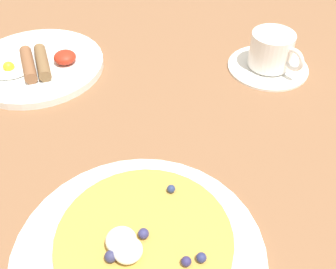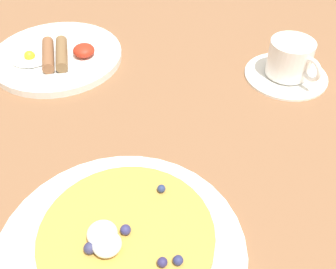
# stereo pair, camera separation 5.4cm
# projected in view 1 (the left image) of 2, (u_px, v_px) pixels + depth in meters

# --- Properties ---
(ground_plane) EXTENTS (1.78, 1.15, 0.03)m
(ground_plane) POSITION_uv_depth(u_px,v_px,m) (130.00, 159.00, 0.60)
(ground_plane) COLOR brown
(pancake_plate) EXTENTS (0.29, 0.29, 0.01)m
(pancake_plate) POSITION_uv_depth(u_px,v_px,m) (139.00, 255.00, 0.46)
(pancake_plate) COLOR white
(pancake_plate) RESTS_ON ground_plane
(pancake_with_berries) EXTENTS (0.20, 0.20, 0.04)m
(pancake_with_berries) POSITION_uv_depth(u_px,v_px,m) (143.00, 241.00, 0.46)
(pancake_with_berries) COLOR gold
(pancake_with_berries) RESTS_ON pancake_plate
(breakfast_plate) EXTENTS (0.24, 0.24, 0.01)m
(breakfast_plate) POSITION_uv_depth(u_px,v_px,m) (37.00, 65.00, 0.74)
(breakfast_plate) COLOR white
(breakfast_plate) RESTS_ON ground_plane
(fried_breakfast) EXTENTS (0.15, 0.10, 0.02)m
(fried_breakfast) POSITION_uv_depth(u_px,v_px,m) (36.00, 63.00, 0.72)
(fried_breakfast) COLOR brown
(fried_breakfast) RESTS_ON breakfast_plate
(coffee_saucer) EXTENTS (0.15, 0.15, 0.01)m
(coffee_saucer) POSITION_uv_depth(u_px,v_px,m) (268.00, 66.00, 0.74)
(coffee_saucer) COLOR white
(coffee_saucer) RESTS_ON ground_plane
(coffee_cup) EXTENTS (0.08, 0.10, 0.06)m
(coffee_cup) POSITION_uv_depth(u_px,v_px,m) (272.00, 49.00, 0.72)
(coffee_cup) COLOR white
(coffee_cup) RESTS_ON coffee_saucer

